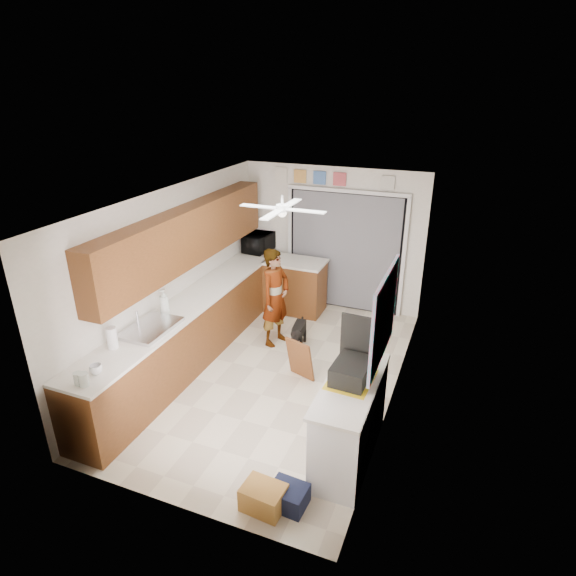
% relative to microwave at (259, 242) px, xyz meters
% --- Properties ---
extents(floor, '(5.00, 5.00, 0.00)m').
position_rel_microwave_xyz_m(floor, '(1.30, -2.25, -1.10)').
color(floor, beige).
rests_on(floor, ground).
extents(ceiling, '(5.00, 5.00, 0.00)m').
position_rel_microwave_xyz_m(ceiling, '(1.30, -2.25, 1.40)').
color(ceiling, white).
rests_on(ceiling, ground).
extents(wall_back, '(3.20, 0.00, 3.20)m').
position_rel_microwave_xyz_m(wall_back, '(1.30, 0.25, 0.15)').
color(wall_back, white).
rests_on(wall_back, ground).
extents(wall_front, '(3.20, 0.00, 3.20)m').
position_rel_microwave_xyz_m(wall_front, '(1.30, -4.75, 0.15)').
color(wall_front, white).
rests_on(wall_front, ground).
extents(wall_left, '(0.00, 5.00, 5.00)m').
position_rel_microwave_xyz_m(wall_left, '(-0.30, -2.25, 0.15)').
color(wall_left, white).
rests_on(wall_left, ground).
extents(wall_right, '(0.00, 5.00, 5.00)m').
position_rel_microwave_xyz_m(wall_right, '(2.90, -2.25, 0.15)').
color(wall_right, white).
rests_on(wall_right, ground).
extents(left_base_cabinets, '(0.60, 4.80, 0.90)m').
position_rel_microwave_xyz_m(left_base_cabinets, '(0.00, -2.25, -0.65)').
color(left_base_cabinets, brown).
rests_on(left_base_cabinets, floor).
extents(left_countertop, '(0.62, 4.80, 0.04)m').
position_rel_microwave_xyz_m(left_countertop, '(0.01, -2.25, -0.18)').
color(left_countertop, white).
rests_on(left_countertop, left_base_cabinets).
extents(upper_cabinets, '(0.32, 4.00, 0.80)m').
position_rel_microwave_xyz_m(upper_cabinets, '(-0.14, -2.05, 0.70)').
color(upper_cabinets, brown).
rests_on(upper_cabinets, wall_left).
extents(sink_basin, '(0.50, 0.76, 0.06)m').
position_rel_microwave_xyz_m(sink_basin, '(0.01, -3.25, -0.15)').
color(sink_basin, silver).
rests_on(sink_basin, left_countertop).
extents(faucet, '(0.03, 0.03, 0.22)m').
position_rel_microwave_xyz_m(faucet, '(-0.18, -3.25, -0.05)').
color(faucet, silver).
rests_on(faucet, left_countertop).
extents(peninsula_base, '(1.00, 0.60, 0.90)m').
position_rel_microwave_xyz_m(peninsula_base, '(0.80, -0.25, -0.65)').
color(peninsula_base, brown).
rests_on(peninsula_base, floor).
extents(peninsula_top, '(1.04, 0.64, 0.04)m').
position_rel_microwave_xyz_m(peninsula_top, '(0.80, -0.25, -0.18)').
color(peninsula_top, white).
rests_on(peninsula_top, peninsula_base).
extents(back_opening_recess, '(2.00, 0.06, 2.10)m').
position_rel_microwave_xyz_m(back_opening_recess, '(1.55, 0.22, -0.05)').
color(back_opening_recess, black).
rests_on(back_opening_recess, wall_back).
extents(curtain_panel, '(1.90, 0.03, 2.05)m').
position_rel_microwave_xyz_m(curtain_panel, '(1.55, 0.18, -0.05)').
color(curtain_panel, gray).
rests_on(curtain_panel, wall_back).
extents(door_trim_left, '(0.06, 0.04, 2.10)m').
position_rel_microwave_xyz_m(door_trim_left, '(0.53, 0.19, -0.05)').
color(door_trim_left, white).
rests_on(door_trim_left, wall_back).
extents(door_trim_right, '(0.06, 0.04, 2.10)m').
position_rel_microwave_xyz_m(door_trim_right, '(2.57, 0.19, -0.05)').
color(door_trim_right, white).
rests_on(door_trim_right, wall_back).
extents(door_trim_head, '(2.10, 0.04, 0.06)m').
position_rel_microwave_xyz_m(door_trim_head, '(1.55, 0.19, 1.02)').
color(door_trim_head, white).
rests_on(door_trim_head, wall_back).
extents(header_frame_0, '(0.22, 0.02, 0.22)m').
position_rel_microwave_xyz_m(header_frame_0, '(0.70, 0.22, 1.20)').
color(header_frame_0, '#E3A34B').
rests_on(header_frame_0, wall_back).
extents(header_frame_1, '(0.22, 0.02, 0.22)m').
position_rel_microwave_xyz_m(header_frame_1, '(1.05, 0.22, 1.20)').
color(header_frame_1, '#4673BB').
rests_on(header_frame_1, wall_back).
extents(header_frame_2, '(0.22, 0.02, 0.22)m').
position_rel_microwave_xyz_m(header_frame_2, '(1.40, 0.22, 1.20)').
color(header_frame_2, '#C54A51').
rests_on(header_frame_2, wall_back).
extents(header_frame_4, '(0.22, 0.02, 0.22)m').
position_rel_microwave_xyz_m(header_frame_4, '(2.20, 0.22, 1.20)').
color(header_frame_4, beige).
rests_on(header_frame_4, wall_back).
extents(route66_sign, '(0.22, 0.02, 0.26)m').
position_rel_microwave_xyz_m(route66_sign, '(0.35, 0.22, 1.20)').
color(route66_sign, silver).
rests_on(route66_sign, wall_back).
extents(right_counter_base, '(0.50, 1.40, 0.90)m').
position_rel_microwave_xyz_m(right_counter_base, '(2.65, -3.45, -0.65)').
color(right_counter_base, white).
rests_on(right_counter_base, floor).
extents(right_counter_top, '(0.54, 1.44, 0.04)m').
position_rel_microwave_xyz_m(right_counter_top, '(2.64, -3.45, -0.18)').
color(right_counter_top, white).
rests_on(right_counter_top, right_counter_base).
extents(abstract_painting, '(0.03, 1.15, 0.95)m').
position_rel_microwave_xyz_m(abstract_painting, '(2.88, -3.25, 0.55)').
color(abstract_painting, '#FF5D93').
rests_on(abstract_painting, wall_right).
extents(ceiling_fan, '(1.14, 1.14, 0.24)m').
position_rel_microwave_xyz_m(ceiling_fan, '(1.30, -2.05, 1.22)').
color(ceiling_fan, white).
rests_on(ceiling_fan, ceiling).
extents(microwave, '(0.46, 0.63, 0.33)m').
position_rel_microwave_xyz_m(microwave, '(0.00, 0.00, 0.00)').
color(microwave, black).
rests_on(microwave, left_countertop).
extents(soap_bottle, '(0.18, 0.18, 0.34)m').
position_rel_microwave_xyz_m(soap_bottle, '(-0.10, -2.79, 0.01)').
color(soap_bottle, silver).
rests_on(soap_bottle, left_countertop).
extents(cup, '(0.16, 0.16, 0.11)m').
position_rel_microwave_xyz_m(cup, '(0.08, -4.28, -0.11)').
color(cup, white).
rests_on(cup, left_countertop).
extents(jar_a, '(0.13, 0.13, 0.14)m').
position_rel_microwave_xyz_m(jar_a, '(0.12, -4.50, -0.09)').
color(jar_a, silver).
rests_on(jar_a, left_countertop).
extents(jar_b, '(0.11, 0.11, 0.13)m').
position_rel_microwave_xyz_m(jar_b, '(0.04, -4.50, -0.10)').
color(jar_b, silver).
rests_on(jar_b, left_countertop).
extents(paper_towel_roll, '(0.15, 0.15, 0.26)m').
position_rel_microwave_xyz_m(paper_towel_roll, '(-0.12, -3.78, -0.03)').
color(paper_towel_roll, white).
rests_on(paper_towel_roll, left_countertop).
extents(suitcase, '(0.38, 0.50, 0.20)m').
position_rel_microwave_xyz_m(suitcase, '(2.62, -3.39, -0.06)').
color(suitcase, black).
rests_on(suitcase, right_counter_top).
extents(suitcase_rim, '(0.47, 0.60, 0.02)m').
position_rel_microwave_xyz_m(suitcase_rim, '(2.62, -3.39, -0.17)').
color(suitcase_rim, yellow).
rests_on(suitcase_rim, suitcase).
extents(suitcase_lid, '(0.42, 0.05, 0.50)m').
position_rel_microwave_xyz_m(suitcase_lid, '(2.62, -3.10, 0.19)').
color(suitcase_lid, black).
rests_on(suitcase_lid, suitcase).
extents(cardboard_box, '(0.43, 0.33, 0.25)m').
position_rel_microwave_xyz_m(cardboard_box, '(2.08, -4.45, -0.98)').
color(cardboard_box, gold).
rests_on(cardboard_box, floor).
extents(navy_crate, '(0.37, 0.32, 0.22)m').
position_rel_microwave_xyz_m(navy_crate, '(2.29, -4.33, -0.99)').
color(navy_crate, '#131931').
rests_on(navy_crate, floor).
extents(cabinet_door_panel, '(0.44, 0.28, 0.60)m').
position_rel_microwave_xyz_m(cabinet_door_panel, '(1.64, -2.26, -0.80)').
color(cabinet_door_panel, brown).
rests_on(cabinet_door_panel, floor).
extents(man, '(0.50, 0.64, 1.54)m').
position_rel_microwave_xyz_m(man, '(0.94, -1.44, -0.33)').
color(man, white).
rests_on(man, floor).
extents(dog, '(0.29, 0.55, 0.41)m').
position_rel_microwave_xyz_m(dog, '(1.31, -1.41, -0.90)').
color(dog, black).
rests_on(dog, floor).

